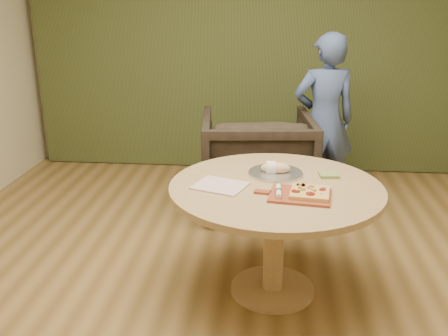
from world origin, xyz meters
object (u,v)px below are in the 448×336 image
pedestal_table (275,206)px  armchair (257,157)px  pizza_paddle (298,195)px  serving_tray (275,173)px  bread_roll (274,168)px  cutlery_roll (279,191)px  flatbread_pizza (310,192)px  person_standing (324,121)px

pedestal_table → armchair: 1.38m
pizza_paddle → serving_tray: size_ratio=1.30×
serving_tray → bread_roll: (-0.01, 0.00, 0.04)m
cutlery_roll → flatbread_pizza: bearing=0.6°
flatbread_pizza → cutlery_roll: 0.18m
person_standing → flatbread_pizza: bearing=70.9°
serving_tray → person_standing: (0.44, 1.40, 0.03)m
cutlery_roll → person_standing: (0.43, 1.77, 0.00)m
flatbread_pizza → cutlery_roll: (-0.18, -0.00, 0.00)m
bread_roll → armchair: bearing=97.0°
pizza_paddle → pedestal_table: bearing=134.2°
serving_tray → flatbread_pizza: bearing=-62.1°
armchair → flatbread_pizza: bearing=96.8°
pizza_paddle → armchair: armchair is taller
pedestal_table → serving_tray: 0.25m
pizza_paddle → bread_roll: (-0.14, 0.37, 0.04)m
pizza_paddle → armchair: bearing=108.2°
pedestal_table → armchair: size_ratio=1.34×
pedestal_table → serving_tray: size_ratio=3.70×
flatbread_pizza → person_standing: person_standing is taller
bread_roll → pizza_paddle: bearing=-69.3°
cutlery_roll → person_standing: bearing=75.6°
pedestal_table → bread_roll: size_ratio=6.83×
serving_tray → armchair: armchair is taller
pedestal_table → armchair: bearing=96.5°
pizza_paddle → person_standing: bearing=87.7°
flatbread_pizza → cutlery_roll: bearing=-178.5°
pizza_paddle → bread_roll: bread_roll is taller
person_standing → armchair: bearing=10.2°
pizza_paddle → cutlery_roll: bearing=-170.7°
bread_roll → serving_tray: bearing=0.0°
pizza_paddle → person_standing: 1.80m
person_standing → pizza_paddle: bearing=68.9°
pedestal_table → person_standing: (0.44, 1.59, 0.17)m
pizza_paddle → flatbread_pizza: bearing=9.0°
armchair → person_standing: (0.59, 0.23, 0.29)m
armchair → serving_tray: bearing=91.5°
armchair → cutlery_roll: bearing=90.3°
bread_roll → armchair: armchair is taller
serving_tray → bread_roll: bearing=180.0°
pizza_paddle → bread_roll: size_ratio=2.40×
flatbread_pizza → bread_roll: 0.42m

